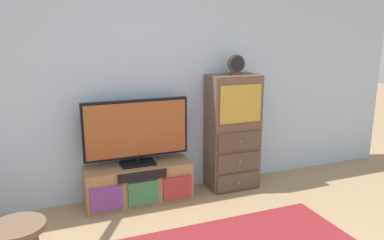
# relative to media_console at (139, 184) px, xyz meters

# --- Properties ---
(back_wall) EXTENTS (6.40, 0.12, 2.70)m
(back_wall) POSITION_rel_media_console_xyz_m (0.30, 0.27, 1.14)
(back_wall) COLOR #A8BCD1
(back_wall) RESTS_ON ground_plane
(media_console) EXTENTS (1.12, 0.38, 0.42)m
(media_console) POSITION_rel_media_console_xyz_m (0.00, 0.00, 0.00)
(media_console) COLOR #997047
(media_console) RESTS_ON ground_plane
(television) EXTENTS (1.11, 0.22, 0.70)m
(television) POSITION_rel_media_console_xyz_m (0.00, 0.02, 0.58)
(television) COLOR black
(television) RESTS_ON media_console
(side_cabinet) EXTENTS (0.58, 0.38, 1.33)m
(side_cabinet) POSITION_rel_media_console_xyz_m (1.12, 0.01, 0.45)
(side_cabinet) COLOR brown
(side_cabinet) RESTS_ON ground_plane
(desk_clock) EXTENTS (0.20, 0.08, 0.22)m
(desk_clock) POSITION_rel_media_console_xyz_m (1.14, -0.00, 1.23)
(desk_clock) COLOR #4C3823
(desk_clock) RESTS_ON side_cabinet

